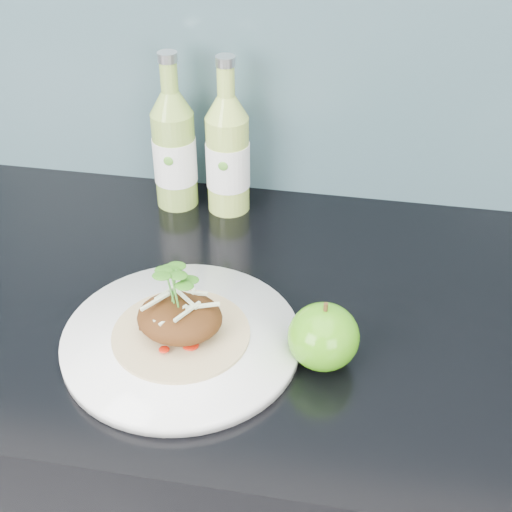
# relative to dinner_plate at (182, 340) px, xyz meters

# --- Properties ---
(kitchen_counter) EXTENTS (4.00, 0.60, 0.90)m
(kitchen_counter) POSITION_rel_dinner_plate_xyz_m (0.03, 0.11, -0.46)
(kitchen_counter) COLOR black
(kitchen_counter) RESTS_ON ground
(dinner_plate) EXTENTS (0.38, 0.38, 0.02)m
(dinner_plate) POSITION_rel_dinner_plate_xyz_m (0.00, 0.00, 0.00)
(dinner_plate) COLOR white
(dinner_plate) RESTS_ON kitchen_counter
(pork_taco) EXTENTS (0.17, 0.17, 0.10)m
(pork_taco) POSITION_rel_dinner_plate_xyz_m (0.00, 0.00, 0.04)
(pork_taco) COLOR tan
(pork_taco) RESTS_ON dinner_plate
(green_apple) EXTENTS (0.10, 0.10, 0.09)m
(green_apple) POSITION_rel_dinner_plate_xyz_m (0.17, 0.00, 0.03)
(green_apple) COLOR #34910F
(green_apple) RESTS_ON kitchen_counter
(cider_bottle_left) EXTENTS (0.07, 0.07, 0.24)m
(cider_bottle_left) POSITION_rel_dinner_plate_xyz_m (-0.09, 0.32, 0.08)
(cider_bottle_left) COLOR #8BAE48
(cider_bottle_left) RESTS_ON kitchen_counter
(cider_bottle_right) EXTENTS (0.09, 0.09, 0.24)m
(cider_bottle_right) POSITION_rel_dinner_plate_xyz_m (-0.01, 0.32, 0.08)
(cider_bottle_right) COLOR #A8C752
(cider_bottle_right) RESTS_ON kitchen_counter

